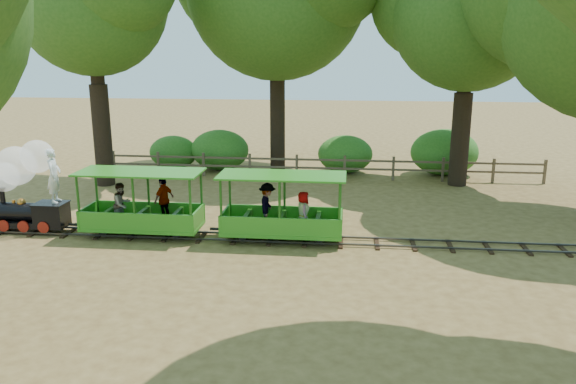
# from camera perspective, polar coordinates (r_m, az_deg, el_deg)

# --- Properties ---
(ground) EXTENTS (90.00, 90.00, 0.00)m
(ground) POSITION_cam_1_polar(r_m,az_deg,el_deg) (15.92, 1.79, -5.07)
(ground) COLOR #A38346
(ground) RESTS_ON ground
(track) EXTENTS (22.00, 1.00, 0.10)m
(track) POSITION_cam_1_polar(r_m,az_deg,el_deg) (15.90, 1.79, -4.84)
(track) COLOR #3F3D3A
(track) RESTS_ON ground
(locomotive) EXTENTS (2.43, 1.14, 2.79)m
(locomotive) POSITION_cam_1_polar(r_m,az_deg,el_deg) (18.13, -25.20, 1.16)
(locomotive) COLOR black
(locomotive) RESTS_ON ground
(carriage_front) EXTENTS (3.52, 1.49, 1.83)m
(carriage_front) POSITION_cam_1_polar(r_m,az_deg,el_deg) (16.71, -14.58, -1.69)
(carriage_front) COLOR #2F891E
(carriage_front) RESTS_ON track
(carriage_rear) EXTENTS (3.52, 1.44, 1.83)m
(carriage_rear) POSITION_cam_1_polar(r_m,az_deg,el_deg) (15.74, -0.73, -2.22)
(carriage_rear) COLOR #2F891E
(carriage_rear) RESTS_ON track
(oak_ne) EXTENTS (7.34, 6.46, 9.55)m
(oak_ne) POSITION_cam_1_polar(r_m,az_deg,el_deg) (23.02, 17.94, 17.70)
(oak_ne) COLOR #2D2116
(oak_ne) RESTS_ON ground
(fence) EXTENTS (18.10, 0.10, 1.00)m
(fence) POSITION_cam_1_polar(r_m,az_deg,el_deg) (23.48, 3.33, 2.75)
(fence) COLOR brown
(fence) RESTS_ON ground
(shrub_west) EXTENTS (2.17, 1.67, 1.50)m
(shrub_west) POSITION_cam_1_polar(r_m,az_deg,el_deg) (25.91, -11.56, 3.97)
(shrub_west) COLOR #2D6B1E
(shrub_west) RESTS_ON ground
(shrub_mid_w) EXTENTS (2.60, 2.00, 1.80)m
(shrub_mid_w) POSITION_cam_1_polar(r_m,az_deg,el_deg) (25.32, -6.94, 4.26)
(shrub_mid_w) COLOR #2D6B1E
(shrub_mid_w) RESTS_ON ground
(shrub_mid_e) EXTENTS (2.38, 1.83, 1.65)m
(shrub_mid_e) POSITION_cam_1_polar(r_m,az_deg,el_deg) (24.68, 5.83, 3.85)
(shrub_mid_e) COLOR #2D6B1E
(shrub_mid_e) RESTS_ON ground
(shrub_east) EXTENTS (2.87, 2.20, 1.98)m
(shrub_east) POSITION_cam_1_polar(r_m,az_deg,el_deg) (24.99, 15.60, 3.91)
(shrub_east) COLOR #2D6B1E
(shrub_east) RESTS_ON ground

